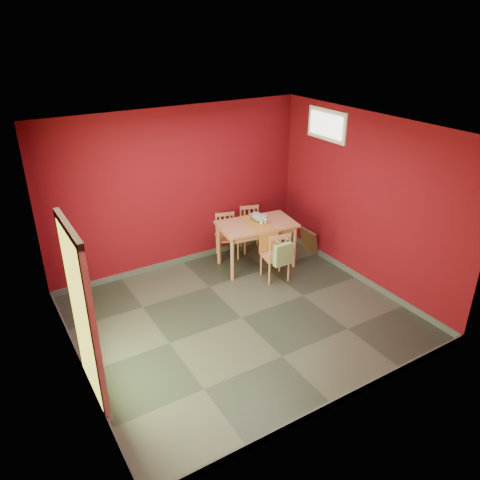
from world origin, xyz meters
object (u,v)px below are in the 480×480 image
dining_table (257,228)px  chair_near (276,255)px  chair_far_right (251,228)px  cat (258,215)px  chair_far_left (227,235)px  tote_bag (283,254)px  picture_frame (309,240)px

dining_table → chair_near: (0.01, -0.57, -0.26)m
chair_far_right → cat: size_ratio=1.99×
chair_far_left → chair_near: bearing=-77.0°
chair_near → cat: size_ratio=2.09×
chair_far_right → chair_near: size_ratio=0.96×
dining_table → tote_bag: tote_bag is taller
dining_table → tote_bag: 0.79m
chair_far_right → chair_near: 1.19m
dining_table → chair_near: bearing=-89.2°
chair_near → cat: cat is taller
dining_table → picture_frame: dining_table is taller
dining_table → picture_frame: bearing=-2.3°
tote_bag → chair_far_right: bearing=78.5°
chair_far_right → tote_bag: size_ratio=1.90×
chair_near → chair_far_left: bearing=103.0°
chair_far_left → chair_far_right: (0.52, 0.01, 0.01)m
chair_near → picture_frame: bearing=25.1°
chair_far_left → chair_far_right: chair_far_right is taller
dining_table → cat: (0.07, 0.07, 0.20)m
chair_near → tote_bag: 0.24m
picture_frame → cat: bearing=174.0°
cat → picture_frame: (1.06, -0.11, -0.69)m
dining_table → chair_near: 0.63m
chair_far_left → chair_far_right: bearing=1.3°
dining_table → cat: size_ratio=3.35×
chair_far_right → chair_far_left: bearing=-178.7°
chair_near → cat: 0.79m
cat → picture_frame: bearing=2.3°
chair_far_left → cat: bearing=-57.4°
dining_table → chair_far_left: 0.70m
dining_table → chair_far_right: size_ratio=1.68×
dining_table → chair_far_right: chair_far_right is taller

